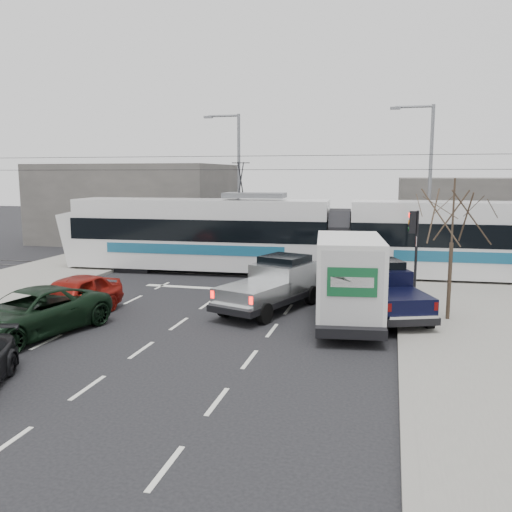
% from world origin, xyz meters
% --- Properties ---
extents(ground, '(120.00, 120.00, 0.00)m').
position_xyz_m(ground, '(0.00, 0.00, 0.00)').
color(ground, black).
rests_on(ground, ground).
extents(sidewalk_right, '(6.00, 60.00, 0.15)m').
position_xyz_m(sidewalk_right, '(9.00, 0.00, 0.07)').
color(sidewalk_right, gray).
rests_on(sidewalk_right, ground).
extents(rails, '(60.00, 1.60, 0.03)m').
position_xyz_m(rails, '(0.00, 10.00, 0.01)').
color(rails, '#33302D').
rests_on(rails, ground).
extents(building_left, '(14.00, 10.00, 6.00)m').
position_xyz_m(building_left, '(-14.00, 22.00, 3.00)').
color(building_left, slate).
rests_on(building_left, ground).
extents(building_right, '(12.00, 10.00, 5.00)m').
position_xyz_m(building_right, '(12.00, 24.00, 2.50)').
color(building_right, slate).
rests_on(building_right, ground).
extents(bare_tree, '(2.40, 2.40, 5.00)m').
position_xyz_m(bare_tree, '(7.60, 2.50, 3.79)').
color(bare_tree, '#47382B').
rests_on(bare_tree, ground).
extents(traffic_signal, '(0.44, 0.44, 3.60)m').
position_xyz_m(traffic_signal, '(6.47, 6.50, 2.74)').
color(traffic_signal, black).
rests_on(traffic_signal, ground).
extents(street_lamp_near, '(2.38, 0.25, 9.00)m').
position_xyz_m(street_lamp_near, '(7.31, 14.00, 5.11)').
color(street_lamp_near, slate).
rests_on(street_lamp_near, ground).
extents(street_lamp_far, '(2.38, 0.25, 9.00)m').
position_xyz_m(street_lamp_far, '(-4.19, 16.00, 5.11)').
color(street_lamp_far, slate).
rests_on(street_lamp_far, ground).
extents(catenary, '(60.00, 0.20, 7.00)m').
position_xyz_m(catenary, '(0.00, 10.00, 3.88)').
color(catenary, black).
rests_on(catenary, ground).
extents(tram, '(28.80, 4.29, 5.86)m').
position_xyz_m(tram, '(2.90, 10.49, 2.08)').
color(tram, silver).
rests_on(tram, ground).
extents(silver_pickup, '(3.66, 5.89, 2.03)m').
position_xyz_m(silver_pickup, '(1.15, 3.06, 1.01)').
color(silver_pickup, black).
rests_on(silver_pickup, ground).
extents(box_truck, '(2.91, 6.52, 3.15)m').
position_xyz_m(box_truck, '(4.10, 1.55, 1.56)').
color(box_truck, black).
rests_on(box_truck, ground).
extents(navy_pickup, '(3.40, 5.21, 2.06)m').
position_xyz_m(navy_pickup, '(5.39, 2.75, 1.02)').
color(navy_pickup, black).
rests_on(navy_pickup, ground).
extents(green_car, '(3.82, 5.95, 1.53)m').
position_xyz_m(green_car, '(-5.90, -2.50, 0.76)').
color(green_car, black).
rests_on(green_car, ground).
extents(red_car, '(2.19, 4.76, 1.58)m').
position_xyz_m(red_car, '(-5.83, -0.19, 0.79)').
color(red_car, maroon).
rests_on(red_car, ground).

